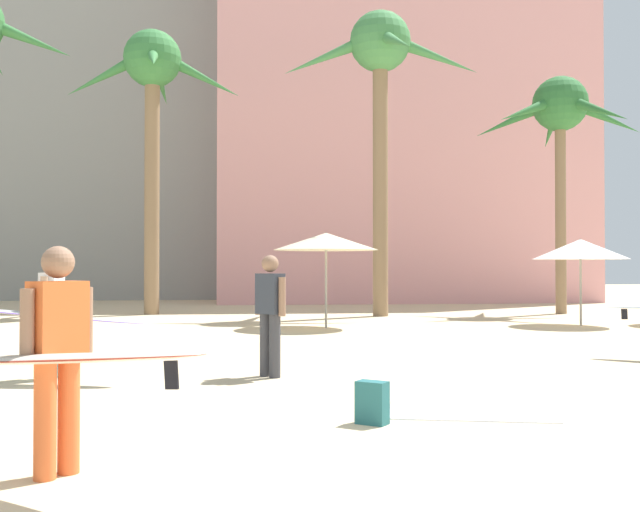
% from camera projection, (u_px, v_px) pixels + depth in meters
% --- Properties ---
extents(ground, '(120.00, 120.00, 0.00)m').
position_uv_depth(ground, '(508.00, 481.00, 5.26)').
color(ground, beige).
extents(hotel_pink, '(16.91, 11.33, 18.97)m').
position_uv_depth(hotel_pink, '(389.00, 111.00, 36.93)').
color(hotel_pink, pink).
rests_on(hotel_pink, ground).
extents(palm_tree_left, '(6.34, 6.42, 9.79)m').
position_uv_depth(palm_tree_left, '(381.00, 69.00, 23.46)').
color(palm_tree_left, '#896B4C').
rests_on(palm_tree_left, ground).
extents(palm_tree_center, '(5.92, 6.10, 9.47)m').
position_uv_depth(palm_tree_center, '(153.00, 86.00, 24.35)').
color(palm_tree_center, '#896B4C').
rests_on(palm_tree_center, ground).
extents(palm_tree_right, '(5.65, 5.66, 8.00)m').
position_uv_depth(palm_tree_right, '(560.00, 117.00, 24.66)').
color(palm_tree_right, '#896B4C').
rests_on(palm_tree_right, ground).
extents(cafe_umbrella_1, '(2.70, 2.70, 2.44)m').
position_uv_depth(cafe_umbrella_1, '(326.00, 242.00, 18.80)').
color(cafe_umbrella_1, gray).
rests_on(cafe_umbrella_1, ground).
extents(cafe_umbrella_3, '(2.51, 2.51, 2.31)m').
position_uv_depth(cafe_umbrella_3, '(580.00, 249.00, 19.52)').
color(cafe_umbrella_3, gray).
rests_on(cafe_umbrella_3, ground).
extents(beach_towel, '(1.90, 1.37, 0.01)m').
position_uv_depth(beach_towel, '(471.00, 411.00, 7.78)').
color(beach_towel, white).
rests_on(beach_towel, ground).
extents(backpack, '(0.35, 0.34, 0.42)m').
position_uv_depth(backpack, '(373.00, 403.00, 7.19)').
color(backpack, '#245F62').
rests_on(backpack, ground).
extents(person_far_right, '(2.81, 1.08, 1.73)m').
position_uv_depth(person_far_right, '(49.00, 312.00, 10.00)').
color(person_far_right, teal).
rests_on(person_far_right, ground).
extents(person_near_left, '(2.46, 1.80, 1.70)m').
position_uv_depth(person_near_left, '(53.00, 354.00, 5.26)').
color(person_near_left, orange).
rests_on(person_near_left, ground).
extents(person_mid_left, '(0.46, 0.53, 1.72)m').
position_uv_depth(person_mid_left, '(270.00, 310.00, 10.30)').
color(person_mid_left, '#3D3D42').
rests_on(person_mid_left, ground).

